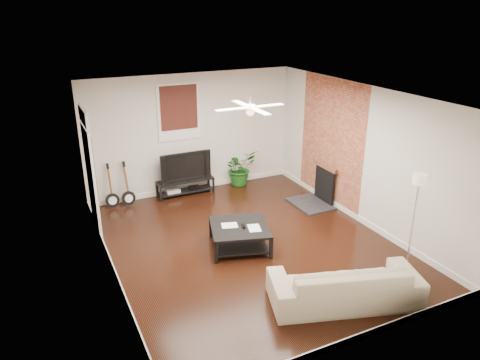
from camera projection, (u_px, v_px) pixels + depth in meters
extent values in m
cube|color=black|center=(249.00, 244.00, 8.50)|extent=(5.00, 6.00, 0.01)
cube|color=white|center=(250.00, 95.00, 7.49)|extent=(5.00, 6.00, 0.01)
cube|color=silver|center=(192.00, 134.00, 10.52)|extent=(5.00, 0.01, 2.80)
cube|color=silver|center=(361.00, 252.00, 5.47)|extent=(5.00, 0.01, 2.80)
cube|color=silver|center=(106.00, 199.00, 6.99)|extent=(0.01, 6.00, 2.80)
cube|color=silver|center=(361.00, 155.00, 9.00)|extent=(0.01, 6.00, 2.80)
cube|color=#A24934|center=(331.00, 143.00, 9.84)|extent=(0.02, 2.20, 2.80)
cube|color=black|center=(317.00, 185.00, 10.06)|extent=(0.80, 1.10, 0.92)
cube|color=#3B1110|center=(179.00, 112.00, 10.17)|extent=(1.00, 0.06, 1.30)
cube|color=white|center=(91.00, 170.00, 8.65)|extent=(0.08, 1.00, 2.50)
cube|color=black|center=(186.00, 187.00, 10.65)|extent=(1.34, 0.36, 0.38)
imported|color=black|center=(184.00, 165.00, 10.48)|extent=(1.20, 0.16, 0.69)
cube|color=black|center=(240.00, 237.00, 8.31)|extent=(1.28, 1.28, 0.43)
imported|color=tan|center=(345.00, 283.00, 6.73)|extent=(2.39, 1.50, 0.65)
imported|color=#1D5919|center=(240.00, 167.00, 11.17)|extent=(0.93, 0.85, 0.89)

